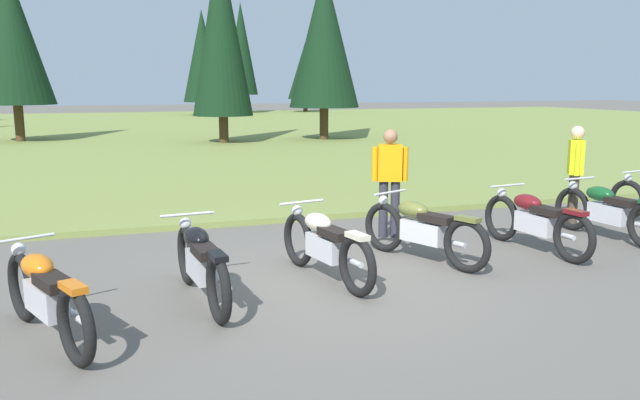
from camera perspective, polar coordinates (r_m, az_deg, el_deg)
The scene contains 11 objects.
ground_plane at distance 7.68m, azimuth 1.45°, elevation -7.38°, with size 140.00×140.00×0.00m, color #605B54.
grass_moorland at distance 32.44m, azimuth -14.30°, elevation 5.96°, with size 80.00×44.00×0.10m, color olive.
forest_treeline at distance 40.19m, azimuth -20.39°, elevation 12.34°, with size 38.11×28.70×8.60m.
motorcycle_orange at distance 6.39m, azimuth -23.33°, elevation -7.84°, with size 0.98×1.97×0.88m.
motorcycle_black at distance 7.03m, azimuth -10.61°, elevation -5.52°, with size 0.62×2.10×0.88m.
motorcycle_cream at distance 7.68m, azimuth 0.44°, elevation -3.99°, with size 0.71×2.08×0.88m.
motorcycle_olive at distance 8.58m, azimuth 9.15°, elevation -2.59°, with size 0.98×1.97×0.88m.
motorcycle_maroon at distance 9.49m, azimuth 18.69°, elevation -1.77°, with size 0.62×2.10×0.88m.
motorcycle_british_green at distance 10.62m, azimuth 24.36°, elevation -0.91°, with size 0.62×2.10×0.88m.
rider_near_row_end at distance 9.79m, azimuth 6.26°, elevation 2.10°, with size 0.52×0.34×1.67m.
rider_checking_bike at distance 11.31m, azimuth 21.85°, elevation 2.53°, with size 0.38×0.47×1.67m.
Camera 1 is at (-2.54, -6.87, 2.34)m, focal length 35.77 mm.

